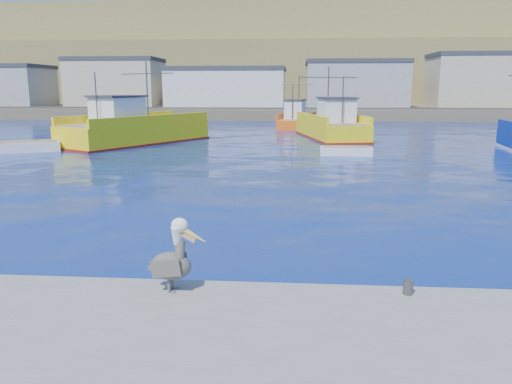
# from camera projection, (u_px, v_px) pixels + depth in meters

# --- Properties ---
(ground) EXTENTS (260.00, 260.00, 0.00)m
(ground) POSITION_uv_depth(u_px,v_px,m) (267.00, 258.00, 13.65)
(ground) COLOR navy
(ground) RESTS_ON ground
(dock_bollards) EXTENTS (36.20, 0.20, 0.30)m
(dock_bollards) POSITION_uv_depth(u_px,v_px,m) (288.00, 284.00, 10.15)
(dock_bollards) COLOR #4C4C4C
(dock_bollards) RESTS_ON dock
(far_shore) EXTENTS (200.00, 81.00, 24.00)m
(far_shore) POSITION_uv_depth(u_px,v_px,m) (292.00, 69.00, 118.37)
(far_shore) COLOR brown
(far_shore) RESTS_ON ground
(trawler_yellow_a) EXTENTS (10.51, 13.78, 6.78)m
(trawler_yellow_a) POSITION_uv_depth(u_px,v_px,m) (134.00, 130.00, 41.13)
(trawler_yellow_a) COLOR yellow
(trawler_yellow_a) RESTS_ON ground
(trawler_yellow_b) EXTENTS (6.36, 12.24, 6.56)m
(trawler_yellow_b) POSITION_uv_depth(u_px,v_px,m) (331.00, 127.00, 45.56)
(trawler_yellow_b) COLOR yellow
(trawler_yellow_b) RESTS_ON ground
(boat_orange) EXTENTS (4.59, 8.14, 6.00)m
(boat_orange) POSITION_uv_depth(u_px,v_px,m) (296.00, 119.00, 57.35)
(boat_orange) COLOR #F15812
(boat_orange) RESTS_ON ground
(skiff_left) EXTENTS (4.60, 3.21, 0.95)m
(skiff_left) POSITION_uv_depth(u_px,v_px,m) (28.00, 147.00, 36.17)
(skiff_left) COLOR silver
(skiff_left) RESTS_ON ground
(skiff_mid) EXTENTS (3.56, 1.36, 0.77)m
(skiff_mid) POSITION_uv_depth(u_px,v_px,m) (346.00, 152.00, 34.26)
(skiff_mid) COLOR silver
(skiff_mid) RESTS_ON ground
(pelican) EXTENTS (1.25, 0.58, 1.54)m
(pelican) POSITION_uv_depth(u_px,v_px,m) (173.00, 260.00, 10.05)
(pelican) COLOR #595451
(pelican) RESTS_ON dock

